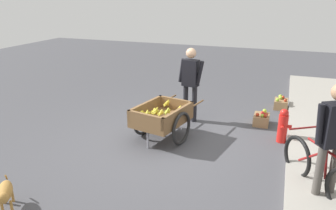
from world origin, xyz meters
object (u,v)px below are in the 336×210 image
Objects in this scene: fire_hydrant at (283,126)px; bicycle at (318,172)px; dog at (5,192)px; cyclist_person at (333,133)px; fruit_cart at (162,118)px; vendor_person at (191,78)px; apple_crate at (261,119)px; mixed_fruit_crate at (281,103)px; plastic_bucket at (165,109)px.

bicycle is at bearing 17.37° from fire_hydrant.
cyclist_person is at bearing 113.26° from dog.
vendor_person is at bearing 168.20° from fruit_cart.
bicycle is (2.07, 2.48, -0.63)m from vendor_person.
fire_hydrant is (-0.68, 2.21, -0.11)m from fruit_cart.
vendor_person is at bearing 160.94° from dog.
cyclist_person reaches higher than vendor_person.
mixed_fruit_crate reaches higher than apple_crate.
dog is at bearing -21.87° from fruit_cart.
vendor_person is 0.97× the size of cyclist_person.
plastic_bucket is (-3.99, 0.71, -0.12)m from dog.
bicycle is 2.73× the size of dog.
fruit_cart is at bearing -72.94° from fire_hydrant.
bicycle is 0.85× the size of cyclist_person.
dog reaches higher than plastic_bucket.
vendor_person is at bearing -129.84° from bicycle.
apple_crate is at bearing -157.71° from cyclist_person.
bicycle is 3.81m from plastic_bucket.
dog is (2.75, -1.11, -0.17)m from fruit_cart.
fire_hydrant is (-1.75, -0.59, -0.68)m from cyclist_person.
bicycle is 2.58m from apple_crate.
dog reaches higher than apple_crate.
cyclist_person reaches higher than fruit_cart.
apple_crate is 1.00× the size of mixed_fruit_crate.
apple_crate is at bearing 95.33° from plastic_bucket.
bicycle is at bearing 115.29° from dog.
plastic_bucket is at bearing -125.07° from bicycle.
plastic_bucket is at bearing -125.91° from cyclist_person.
cyclist_person is 5.65× the size of plastic_bucket.
cyclist_person is (1.07, 2.80, 0.57)m from fruit_cart.
cyclist_person is at bearing 49.38° from vendor_person.
mixed_fruit_crate is at bearing 129.65° from vendor_person.
fire_hydrant is at bearing -162.63° from bicycle.
bicycle is at bearing 21.69° from apple_crate.
fruit_cart is 1.27m from vendor_person.
plastic_bucket is 0.67× the size of mixed_fruit_crate.
fruit_cart is at bearing 158.13° from dog.
dog is at bearing -66.74° from cyclist_person.
apple_crate is (-0.76, -0.44, -0.21)m from fire_hydrant.
fire_hydrant is at bearing 2.34° from mixed_fruit_crate.
cyclist_person reaches higher than fire_hydrant.
fruit_cart is 3.05m from cyclist_person.
cyclist_person is at bearing 32.55° from bicycle.
dog is 1.19× the size of mixed_fruit_crate.
apple_crate is 1.30m from mixed_fruit_crate.
vendor_person reaches higher than fruit_cart.
fire_hydrant is at bearing 77.83° from plastic_bucket.
apple_crate reaches higher than plastic_bucket.
cyclist_person is at bearing 18.60° from fire_hydrant.
apple_crate is at bearing 101.67° from vendor_person.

